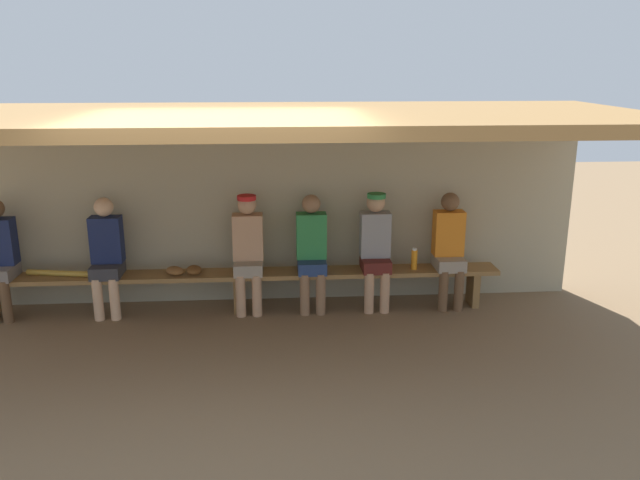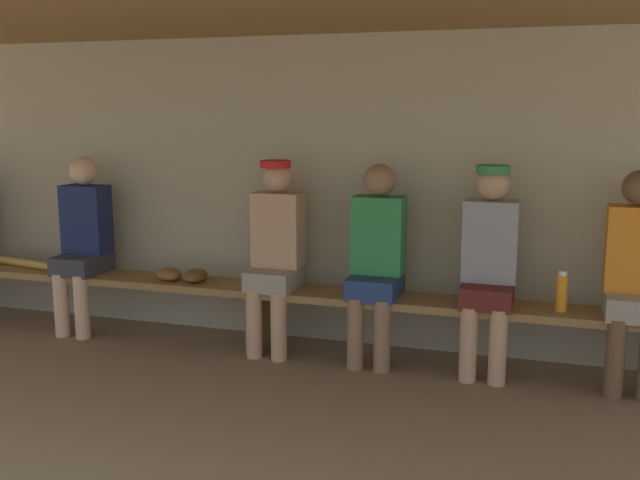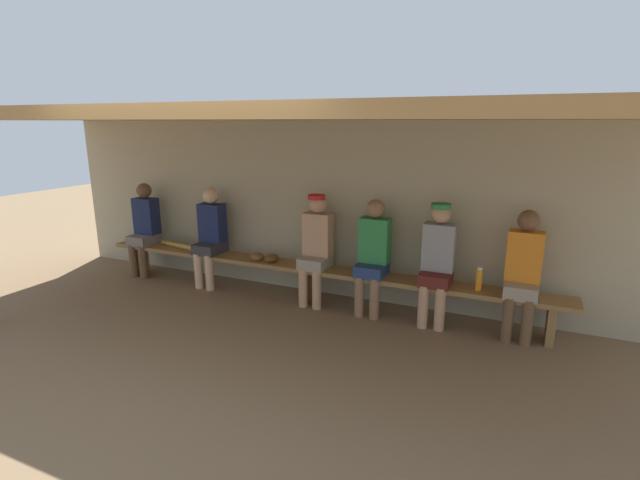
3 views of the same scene
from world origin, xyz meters
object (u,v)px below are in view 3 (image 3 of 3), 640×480
object	(u,v)px
player_leftmost	(373,252)
player_middle	(210,233)
player_near_post	(144,225)
bench	(306,271)
player_shirtless_tan	(523,270)
player_with_sunglasses	(316,244)
water_bottle_green	(479,279)
baseball_glove_dark_brown	(272,258)
baseball_glove_tan	(257,256)
baseball_bat	(182,246)
player_in_blue	(437,258)

from	to	relation	value
player_leftmost	player_middle	bearing A→B (deg)	180.00
player_near_post	player_middle	bearing A→B (deg)	0.00
bench	player_near_post	bearing A→B (deg)	179.93
bench	player_shirtless_tan	xyz separation A→B (m)	(2.44, 0.00, 0.34)
player_with_sunglasses	water_bottle_green	world-z (taller)	player_with_sunglasses
player_with_sunglasses	baseball_glove_dark_brown	size ratio (longest dim) A/B	5.60
player_middle	baseball_glove_tan	xyz separation A→B (m)	(0.74, -0.03, -0.22)
player_shirtless_tan	player_middle	size ratio (longest dim) A/B	1.00
player_leftmost	water_bottle_green	bearing A→B (deg)	-1.47
player_leftmost	baseball_bat	world-z (taller)	player_leftmost
player_middle	water_bottle_green	size ratio (longest dim) A/B	5.30
bench	player_leftmost	bearing A→B (deg)	0.21
player_middle	baseball_bat	size ratio (longest dim) A/B	1.62
player_with_sunglasses	baseball_glove_tan	distance (m)	0.86
player_near_post	player_middle	size ratio (longest dim) A/B	1.00
player_in_blue	water_bottle_green	distance (m)	0.48
player_middle	player_near_post	bearing A→B (deg)	180.00
player_near_post	baseball_glove_tan	xyz separation A→B (m)	(1.91, -0.03, -0.22)
player_with_sunglasses	player_near_post	distance (m)	2.73
player_middle	baseball_glove_tan	distance (m)	0.78
bench	player_leftmost	distance (m)	0.92
player_with_sunglasses	baseball_bat	distance (m)	2.09
baseball_glove_dark_brown	player_with_sunglasses	bearing A→B (deg)	81.75
player_in_blue	water_bottle_green	world-z (taller)	player_in_blue
player_near_post	player_in_blue	bearing A→B (deg)	0.01
player_in_blue	player_near_post	size ratio (longest dim) A/B	1.01
water_bottle_green	player_leftmost	bearing A→B (deg)	178.53
player_shirtless_tan	water_bottle_green	size ratio (longest dim) A/B	5.30
player_shirtless_tan	baseball_glove_dark_brown	bearing A→B (deg)	-179.59
water_bottle_green	baseball_bat	bearing A→B (deg)	179.61
water_bottle_green	baseball_glove_dark_brown	xyz separation A→B (m)	(-2.51, 0.01, -0.08)
player_in_blue	player_leftmost	distance (m)	0.73
bench	baseball_glove_tan	xyz separation A→B (m)	(-0.69, -0.03, 0.12)
water_bottle_green	player_in_blue	bearing A→B (deg)	176.06
player_in_blue	water_bottle_green	size ratio (longest dim) A/B	5.34
player_middle	baseball_glove_dark_brown	distance (m)	0.98
player_with_sunglasses	player_near_post	world-z (taller)	player_with_sunglasses
player_near_post	bench	bearing A→B (deg)	-0.07
bench	water_bottle_green	size ratio (longest dim) A/B	23.80
player_leftmost	baseball_glove_tan	world-z (taller)	player_leftmost
player_near_post	baseball_bat	xyz separation A→B (m)	(0.66, -0.00, -0.24)
player_near_post	baseball_glove_tan	size ratio (longest dim) A/B	5.56
player_leftmost	player_near_post	world-z (taller)	same
player_near_post	baseball_bat	bearing A→B (deg)	-0.27
player_near_post	baseball_glove_dark_brown	size ratio (longest dim) A/B	5.56
player_in_blue	baseball_glove_tan	size ratio (longest dim) A/B	5.60
player_in_blue	player_middle	size ratio (longest dim) A/B	1.01
player_leftmost	bench	bearing A→B (deg)	-179.79
player_shirtless_tan	baseball_bat	world-z (taller)	player_shirtless_tan
player_in_blue	baseball_glove_tan	xyz separation A→B (m)	(-2.27, -0.03, -0.24)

